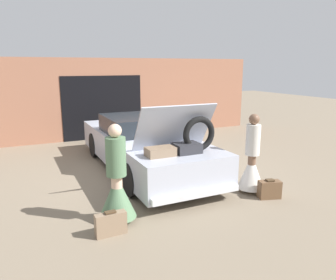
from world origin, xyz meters
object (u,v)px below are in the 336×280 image
object	(u,v)px
car	(143,145)
suitcase_beside_right_person	(269,189)
suitcase_beside_left_person	(111,224)
person_right	(252,164)
person_left	(117,188)

from	to	relation	value
car	suitcase_beside_right_person	xyz separation A→B (m)	(1.54, -2.82, -0.43)
suitcase_beside_left_person	suitcase_beside_right_person	distance (m)	3.19
person_right	person_left	bearing A→B (deg)	106.22
person_left	suitcase_beside_left_person	distance (m)	0.62
person_left	person_right	distance (m)	2.85
car	person_left	world-z (taller)	car
person_left	suitcase_beside_left_person	world-z (taller)	person_left
person_left	suitcase_beside_left_person	xyz separation A→B (m)	(-0.23, -0.40, -0.40)
car	person_right	distance (m)	2.78
person_left	person_right	bearing A→B (deg)	83.97
person_left	suitcase_beside_left_person	bearing A→B (deg)	-38.11
person_left	person_right	xyz separation A→B (m)	(2.85, 0.11, -0.00)
person_left	person_right	size ratio (longest dim) A/B	1.02
person_right	suitcase_beside_right_person	distance (m)	0.60
suitcase_beside_right_person	suitcase_beside_left_person	bearing A→B (deg)	-178.58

